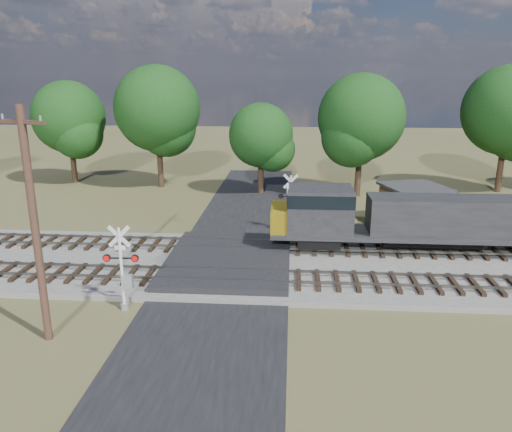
# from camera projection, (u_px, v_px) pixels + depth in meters

# --- Properties ---
(ground) EXTENTS (160.00, 160.00, 0.00)m
(ground) POSITION_uv_depth(u_px,v_px,m) (228.00, 270.00, 28.40)
(ground) COLOR brown
(ground) RESTS_ON ground
(ballast_bed) EXTENTS (140.00, 10.00, 0.30)m
(ballast_bed) POSITION_uv_depth(u_px,v_px,m) (405.00, 269.00, 28.13)
(ballast_bed) COLOR gray
(ballast_bed) RESTS_ON ground
(road) EXTENTS (7.00, 60.00, 0.08)m
(road) POSITION_uv_depth(u_px,v_px,m) (228.00, 269.00, 28.39)
(road) COLOR black
(road) RESTS_ON ground
(crossing_panel) EXTENTS (7.00, 9.00, 0.62)m
(crossing_panel) POSITION_uv_depth(u_px,v_px,m) (229.00, 262.00, 28.79)
(crossing_panel) COLOR #262628
(crossing_panel) RESTS_ON ground
(track_near) EXTENTS (140.00, 2.60, 0.33)m
(track_near) POSITION_uv_depth(u_px,v_px,m) (282.00, 279.00, 26.15)
(track_near) COLOR black
(track_near) RESTS_ON ballast_bed
(track_far) EXTENTS (140.00, 2.60, 0.33)m
(track_far) POSITION_uv_depth(u_px,v_px,m) (284.00, 247.00, 30.94)
(track_far) COLOR black
(track_far) RESTS_ON ballast_bed
(crossing_signal_near) EXTENTS (1.68, 0.36, 4.17)m
(crossing_signal_near) POSITION_uv_depth(u_px,v_px,m) (124.00, 275.00, 23.19)
(crossing_signal_near) COLOR silver
(crossing_signal_near) RESTS_ON ground
(crossing_signal_far) EXTENTS (1.68, 0.37, 4.17)m
(crossing_signal_far) POSITION_uv_depth(u_px,v_px,m) (289.00, 208.00, 34.74)
(crossing_signal_far) COLOR silver
(crossing_signal_far) RESTS_ON ground
(utility_pole) EXTENTS (2.27, 0.93, 9.69)m
(utility_pole) POSITION_uv_depth(u_px,v_px,m) (34.00, 222.00, 19.61)
(utility_pole) COLOR #3C251B
(utility_pole) RESTS_ON ground
(equipment_shed) EXTENTS (5.23, 5.23, 2.84)m
(equipment_shed) POSITION_uv_depth(u_px,v_px,m) (413.00, 204.00, 37.00)
(equipment_shed) COLOR #472D1E
(equipment_shed) RESTS_ON ground
(treeline) EXTENTS (82.82, 11.12, 11.65)m
(treeline) POSITION_uv_depth(u_px,v_px,m) (342.00, 117.00, 45.65)
(treeline) COLOR black
(treeline) RESTS_ON ground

